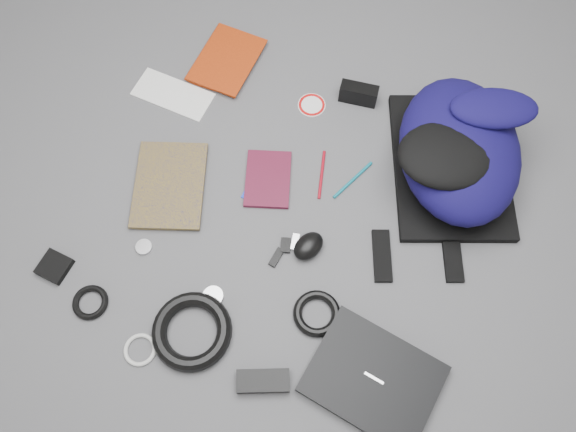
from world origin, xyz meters
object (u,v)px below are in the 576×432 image
at_px(mouse, 308,246).
at_px(pouch, 54,267).
at_px(textbook_red, 202,51).
at_px(dvd_case, 268,179).
at_px(comic_book, 135,184).
at_px(compact_camera, 359,94).
at_px(power_brick, 263,381).
at_px(laptop, 373,379).
at_px(backpack, 459,149).

xyz_separation_m(mouse, pouch, (-0.61, -0.32, -0.01)).
distance_m(textbook_red, dvd_case, 0.50).
bearing_deg(pouch, comic_book, 75.62).
height_order(dvd_case, compact_camera, compact_camera).
distance_m(dvd_case, compact_camera, 0.39).
relative_size(dvd_case, mouse, 1.94).
bearing_deg(compact_camera, power_brick, -93.79).
distance_m(comic_book, mouse, 0.53).
height_order(laptop, mouse, mouse).
relative_size(laptop, compact_camera, 2.70).
xyz_separation_m(textbook_red, power_brick, (0.60, -0.85, 0.00)).
height_order(compact_camera, pouch, compact_camera).
height_order(laptop, textbook_red, laptop).
distance_m(backpack, laptop, 0.66).
bearing_deg(dvd_case, power_brick, -87.38).
height_order(comic_book, pouch, comic_book).
relative_size(backpack, textbook_red, 2.14).
relative_size(dvd_case, compact_camera, 1.57).
bearing_deg(comic_book, pouch, -126.07).
distance_m(mouse, pouch, 0.69).
relative_size(backpack, pouch, 6.63).
distance_m(textbook_red, power_brick, 1.04).
bearing_deg(dvd_case, textbook_red, 118.67).
bearing_deg(dvd_case, compact_camera, 48.48).
relative_size(mouse, pouch, 1.20).
bearing_deg(laptop, textbook_red, 145.93).
relative_size(backpack, mouse, 5.52).
bearing_deg(compact_camera, backpack, -28.29).
bearing_deg(backpack, textbook_red, 151.26).
height_order(dvd_case, pouch, pouch).
bearing_deg(compact_camera, mouse, -93.65).
xyz_separation_m(backpack, power_brick, (-0.25, -0.77, -0.09)).
height_order(laptop, compact_camera, compact_camera).
xyz_separation_m(compact_camera, mouse, (0.05, -0.51, -0.01)).
bearing_deg(mouse, laptop, -20.85).
xyz_separation_m(textbook_red, pouch, (-0.04, -0.80, -0.00)).
distance_m(laptop, comic_book, 0.85).
bearing_deg(power_brick, comic_book, 123.33).
distance_m(comic_book, compact_camera, 0.72).
bearing_deg(backpack, compact_camera, 137.51).
bearing_deg(pouch, mouse, 27.92).
height_order(backpack, laptop, backpack).
height_order(backpack, power_brick, backpack).
xyz_separation_m(mouse, power_brick, (0.03, -0.37, -0.01)).
height_order(comic_book, mouse, mouse).
bearing_deg(dvd_case, pouch, -152.12).
distance_m(dvd_case, power_brick, 0.57).
distance_m(backpack, power_brick, 0.81).
height_order(textbook_red, compact_camera, compact_camera).
bearing_deg(textbook_red, laptop, -40.46).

